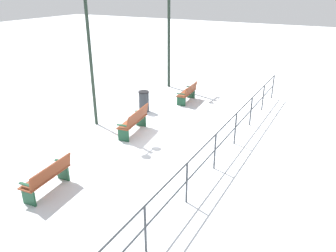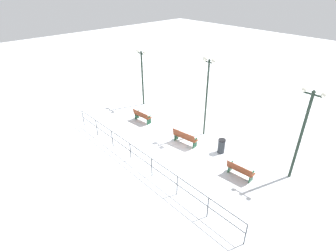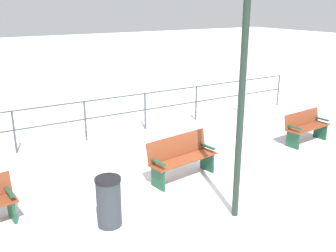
{
  "view_description": "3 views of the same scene",
  "coord_description": "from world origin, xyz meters",
  "px_view_note": "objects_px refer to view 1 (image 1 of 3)",
  "views": [
    {
      "loc": [
        -6.32,
        9.07,
        5.02
      ],
      "look_at": [
        -1.62,
        0.5,
        0.83
      ],
      "focal_mm": 35.2,
      "sensor_mm": 36.0,
      "label": 1
    },
    {
      "loc": [
        -10.28,
        -9.56,
        9.31
      ],
      "look_at": [
        -0.52,
        0.93,
        1.14
      ],
      "focal_mm": 28.29,
      "sensor_mm": 36.0,
      "label": 2
    },
    {
      "loc": [
        6.61,
        -4.36,
        3.73
      ],
      "look_at": [
        -0.85,
        0.19,
        0.93
      ],
      "focal_mm": 41.46,
      "sensor_mm": 36.0,
      "label": 3
    }
  ],
  "objects_px": {
    "lamppost_near": "(169,28)",
    "lamppost_middle": "(87,25)",
    "bench_nearest": "(188,93)",
    "bench_second": "(134,121)",
    "trash_bin": "(144,101)",
    "bench_third": "(48,177)"
  },
  "relations": [
    {
      "from": "bench_nearest",
      "to": "lamppost_middle",
      "type": "relative_size",
      "value": 0.28
    },
    {
      "from": "trash_bin",
      "to": "bench_third",
      "type": "bearing_deg",
      "value": 99.68
    },
    {
      "from": "lamppost_middle",
      "to": "trash_bin",
      "type": "xyz_separation_m",
      "value": [
        -0.88,
        -2.09,
        -3.31
      ]
    },
    {
      "from": "lamppost_near",
      "to": "trash_bin",
      "type": "bearing_deg",
      "value": 102.94
    },
    {
      "from": "bench_second",
      "to": "lamppost_middle",
      "type": "bearing_deg",
      "value": -8.88
    },
    {
      "from": "lamppost_near",
      "to": "bench_third",
      "type": "bearing_deg",
      "value": 100.93
    },
    {
      "from": "bench_nearest",
      "to": "trash_bin",
      "type": "xyz_separation_m",
      "value": [
        1.09,
        2.05,
        0.02
      ]
    },
    {
      "from": "bench_second",
      "to": "bench_third",
      "type": "height_order",
      "value": "bench_second"
    },
    {
      "from": "lamppost_near",
      "to": "lamppost_middle",
      "type": "distance_m",
      "value": 5.98
    },
    {
      "from": "bench_third",
      "to": "trash_bin",
      "type": "xyz_separation_m",
      "value": [
        1.07,
        -6.29,
        -0.01
      ]
    },
    {
      "from": "lamppost_near",
      "to": "trash_bin",
      "type": "relative_size",
      "value": 5.48
    },
    {
      "from": "bench_second",
      "to": "lamppost_near",
      "type": "xyz_separation_m",
      "value": [
        1.83,
        -5.96,
        2.55
      ]
    },
    {
      "from": "bench_nearest",
      "to": "bench_third",
      "type": "height_order",
      "value": "bench_third"
    },
    {
      "from": "bench_nearest",
      "to": "lamppost_middle",
      "type": "height_order",
      "value": "lamppost_middle"
    },
    {
      "from": "bench_third",
      "to": "trash_bin",
      "type": "height_order",
      "value": "trash_bin"
    },
    {
      "from": "bench_nearest",
      "to": "bench_third",
      "type": "xyz_separation_m",
      "value": [
        0.02,
        8.34,
        0.03
      ]
    },
    {
      "from": "lamppost_middle",
      "to": "bench_second",
      "type": "bearing_deg",
      "value": 179.19
    },
    {
      "from": "bench_nearest",
      "to": "bench_second",
      "type": "height_order",
      "value": "bench_second"
    },
    {
      "from": "bench_third",
      "to": "trash_bin",
      "type": "bearing_deg",
      "value": -85.6
    },
    {
      "from": "bench_nearest",
      "to": "lamppost_near",
      "type": "distance_m",
      "value": 3.74
    },
    {
      "from": "lamppost_near",
      "to": "lamppost_middle",
      "type": "bearing_deg",
      "value": 90.0
    },
    {
      "from": "bench_nearest",
      "to": "lamppost_middle",
      "type": "bearing_deg",
      "value": 59.53
    }
  ]
}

